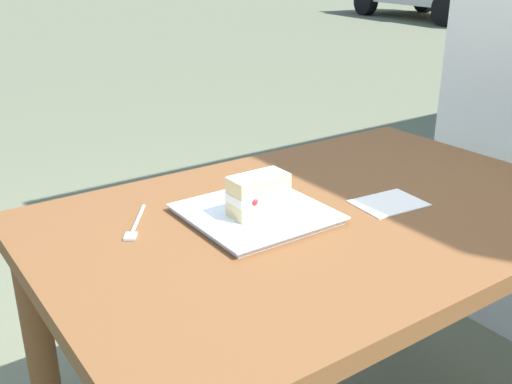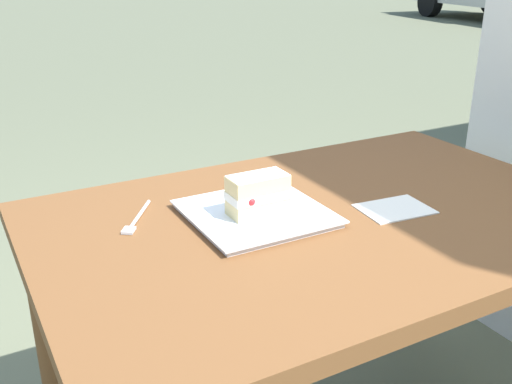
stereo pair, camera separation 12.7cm
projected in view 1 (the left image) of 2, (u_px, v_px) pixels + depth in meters
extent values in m
cylinder|color=brown|center=(42.00, 359.00, 1.43)|extent=(0.07, 0.07, 0.67)
cylinder|color=brown|center=(379.00, 238.00, 2.04)|extent=(0.07, 0.07, 0.67)
cube|color=brown|center=(325.00, 218.00, 1.33)|extent=(1.27, 0.83, 0.04)
cube|color=white|center=(256.00, 215.00, 1.29)|extent=(0.28, 0.28, 0.01)
cube|color=white|center=(256.00, 211.00, 1.28)|extent=(0.29, 0.29, 0.00)
cube|color=#EAD18C|center=(258.00, 206.00, 1.27)|extent=(0.13, 0.06, 0.03)
cube|color=white|center=(258.00, 195.00, 1.26)|extent=(0.13, 0.07, 0.02)
sphere|color=red|center=(248.00, 190.00, 1.28)|extent=(0.01, 0.01, 0.01)
sphere|color=red|center=(254.00, 202.00, 1.22)|extent=(0.02, 0.02, 0.02)
cube|color=#EAD18C|center=(258.00, 183.00, 1.25)|extent=(0.13, 0.06, 0.03)
cube|color=white|center=(258.00, 175.00, 1.24)|extent=(0.12, 0.06, 0.00)
cylinder|color=silver|center=(138.00, 219.00, 1.27)|extent=(0.09, 0.12, 0.01)
cube|color=silver|center=(131.00, 236.00, 1.19)|extent=(0.04, 0.04, 0.01)
cube|color=silver|center=(389.00, 203.00, 1.36)|extent=(0.17, 0.13, 0.00)
cylinder|color=black|center=(512.00, 6.00, 11.83)|extent=(0.31, 0.65, 0.62)
cylinder|color=black|center=(447.00, 9.00, 11.12)|extent=(0.31, 0.65, 0.62)
cylinder|color=black|center=(366.00, 1.00, 13.23)|extent=(0.31, 0.65, 0.62)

